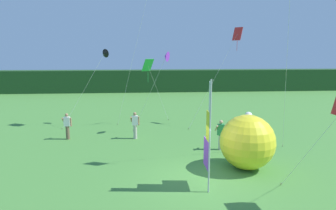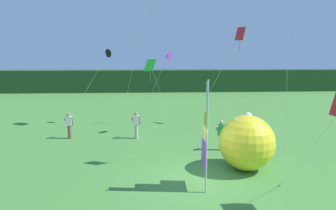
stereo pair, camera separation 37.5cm
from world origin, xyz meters
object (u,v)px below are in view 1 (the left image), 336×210
(inflatable_balloon, at_px, (247,142))
(kite_black_delta_6, at_px, (104,54))
(banner_flag, at_px, (208,138))
(kite_purple_delta_1, at_px, (166,57))
(person_mid_field, at_px, (67,125))
(person_near_banner, at_px, (221,134))
(kite_green_diamond_2, at_px, (148,67))
(person_far_left, at_px, (135,125))
(kite_red_diamond_4, at_px, (235,38))

(inflatable_balloon, relative_size, kite_black_delta_6, 0.46)
(banner_flag, distance_m, kite_purple_delta_1, 8.66)
(inflatable_balloon, bearing_deg, person_mid_field, 150.69)
(person_mid_field, distance_m, kite_purple_delta_1, 7.41)
(person_near_banner, height_order, kite_green_diamond_2, kite_green_diamond_2)
(person_far_left, height_order, kite_green_diamond_2, kite_green_diamond_2)
(person_far_left, relative_size, kite_red_diamond_4, 0.24)
(inflatable_balloon, distance_m, kite_green_diamond_2, 10.23)
(person_mid_field, relative_size, person_far_left, 0.97)
(kite_red_diamond_4, bearing_deg, kite_green_diamond_2, 175.38)
(person_near_banner, height_order, kite_red_diamond_4, kite_red_diamond_4)
(kite_purple_delta_1, xyz_separation_m, kite_green_diamond_2, (-1.09, 2.54, -0.76))
(person_mid_field, height_order, kite_purple_delta_1, kite_purple_delta_1)
(kite_green_diamond_2, bearing_deg, kite_purple_delta_1, -66.78)
(person_mid_field, bearing_deg, banner_flag, -44.97)
(person_far_left, xyz_separation_m, kite_red_diamond_4, (7.06, 3.22, 5.35))
(person_mid_field, bearing_deg, kite_red_diamond_4, 15.16)
(person_near_banner, bearing_deg, banner_flag, -110.64)
(banner_flag, distance_m, person_mid_field, 10.14)
(inflatable_balloon, bearing_deg, kite_green_diamond_2, 116.36)
(person_mid_field, bearing_deg, person_near_banner, -16.47)
(person_near_banner, relative_size, kite_purple_delta_1, 0.31)
(kite_red_diamond_4, bearing_deg, person_mid_field, -164.84)
(inflatable_balloon, bearing_deg, person_far_left, 136.03)
(banner_flag, xyz_separation_m, inflatable_balloon, (2.23, 1.87, -0.81))
(person_mid_field, xyz_separation_m, kite_purple_delta_1, (6.10, 0.98, 4.10))
(kite_black_delta_6, bearing_deg, kite_red_diamond_4, -4.42)
(person_near_banner, xyz_separation_m, kite_green_diamond_2, (-3.82, 6.13, 3.33))
(person_near_banner, relative_size, person_mid_field, 1.02)
(banner_flag, xyz_separation_m, kite_purple_delta_1, (-1.03, 8.09, 2.90))
(banner_flag, distance_m, person_near_banner, 4.96)
(person_mid_field, xyz_separation_m, person_far_left, (4.11, -0.20, 0.02))
(kite_red_diamond_4, bearing_deg, banner_flag, -111.74)
(person_far_left, bearing_deg, kite_black_delta_6, 119.53)
(person_near_banner, bearing_deg, kite_purple_delta_1, 127.22)
(person_near_banner, relative_size, kite_red_diamond_4, 0.24)
(person_near_banner, relative_size, person_far_left, 0.99)
(kite_green_diamond_2, bearing_deg, person_mid_field, -144.86)
(kite_green_diamond_2, distance_m, kite_black_delta_6, 3.26)
(kite_green_diamond_2, height_order, kite_red_diamond_4, kite_red_diamond_4)
(kite_purple_delta_1, height_order, kite_green_diamond_2, kite_purple_delta_1)
(person_near_banner, distance_m, person_mid_field, 9.20)
(person_near_banner, relative_size, inflatable_balloon, 0.65)
(person_near_banner, distance_m, kite_red_diamond_4, 8.12)
(kite_purple_delta_1, bearing_deg, banner_flag, -82.77)
(inflatable_balloon, height_order, kite_black_delta_6, kite_black_delta_6)
(person_far_left, bearing_deg, person_near_banner, -27.12)
(inflatable_balloon, height_order, kite_red_diamond_4, kite_red_diamond_4)
(person_far_left, distance_m, kite_purple_delta_1, 4.68)
(kite_black_delta_6, bearing_deg, banner_flag, -64.23)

